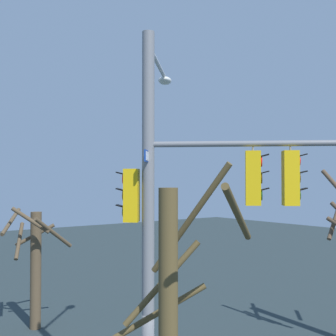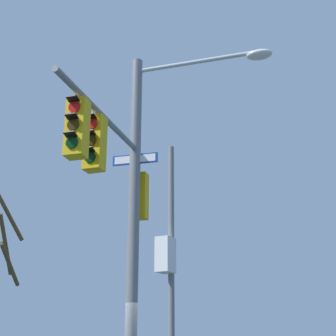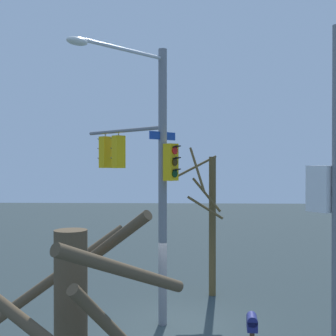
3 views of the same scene
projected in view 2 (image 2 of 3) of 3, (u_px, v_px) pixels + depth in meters
main_signal_pole_assembly at (131, 185)px, 10.63m from camera, size 3.36×5.17×8.36m
secondary_pole_assembly at (169, 260)px, 15.60m from camera, size 0.71×0.79×8.07m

